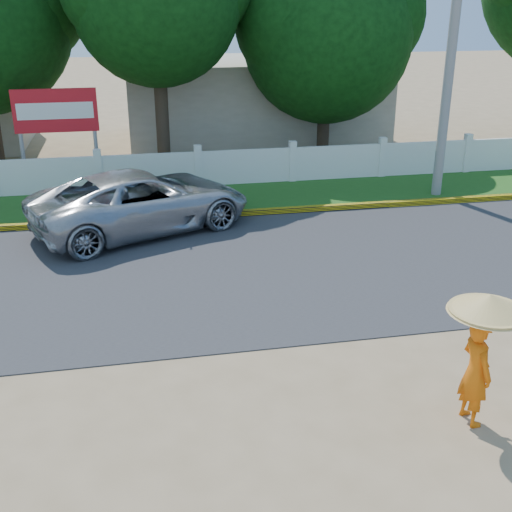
{
  "coord_description": "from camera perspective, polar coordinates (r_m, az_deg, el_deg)",
  "views": [
    {
      "loc": [
        -2.01,
        -8.15,
        5.48
      ],
      "look_at": [
        0.0,
        2.0,
        1.3
      ],
      "focal_mm": 45.0,
      "sensor_mm": 36.0,
      "label": 1
    }
  ],
  "objects": [
    {
      "name": "vehicle",
      "position": [
        16.3,
        -10.1,
        4.83
      ],
      "size": [
        6.05,
        4.46,
        1.53
      ],
      "primitive_type": "imported",
      "rotation": [
        0.0,
        0.0,
        1.97
      ],
      "color": "#A9ACB1",
      "rests_on": "ground"
    },
    {
      "name": "grass_verge",
      "position": [
        18.83,
        -4.61,
        5.05
      ],
      "size": [
        60.0,
        3.5,
        0.03
      ],
      "primitive_type": "cube",
      "color": "#2D601E",
      "rests_on": "ground"
    },
    {
      "name": "building_near",
      "position": [
        26.91,
        -0.37,
        13.71
      ],
      "size": [
        10.0,
        6.0,
        3.2
      ],
      "primitive_type": "cube",
      "color": "#B7AD99",
      "rests_on": "ground"
    },
    {
      "name": "fence",
      "position": [
        20.07,
        -5.16,
        7.69
      ],
      "size": [
        40.0,
        0.1,
        1.1
      ],
      "primitive_type": "cube",
      "color": "silver",
      "rests_on": "ground"
    },
    {
      "name": "tree_row",
      "position": [
        22.76,
        -0.94,
        20.99
      ],
      "size": [
        34.47,
        7.55,
        9.6
      ],
      "color": "#473828",
      "rests_on": "ground"
    },
    {
      "name": "monk_with_parasol",
      "position": [
        9.08,
        19.44,
        -7.09
      ],
      "size": [
        1.06,
        1.06,
        1.94
      ],
      "color": "#E0600B",
      "rests_on": "ground"
    },
    {
      "name": "road",
      "position": [
        13.93,
        -2.0,
        -1.14
      ],
      "size": [
        60.0,
        7.0,
        0.02
      ],
      "primitive_type": "cube",
      "color": "#38383A",
      "rests_on": "ground"
    },
    {
      "name": "utility_pole",
      "position": [
        19.28,
        16.93,
        16.67
      ],
      "size": [
        0.28,
        0.28,
        7.98
      ],
      "primitive_type": "cylinder",
      "color": "gray",
      "rests_on": "ground"
    },
    {
      "name": "billboard",
      "position": [
        20.83,
        -17.36,
        11.8
      ],
      "size": [
        2.5,
        0.13,
        2.95
      ],
      "color": "gray",
      "rests_on": "ground"
    },
    {
      "name": "ground",
      "position": [
        10.03,
        2.26,
        -11.16
      ],
      "size": [
        120.0,
        120.0,
        0.0
      ],
      "primitive_type": "plane",
      "color": "#9E8460",
      "rests_on": "ground"
    },
    {
      "name": "curb",
      "position": [
        17.2,
        -3.93,
        3.64
      ],
      "size": [
        40.0,
        0.18,
        0.16
      ],
      "primitive_type": "cube",
      "color": "yellow",
      "rests_on": "ground"
    }
  ]
}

